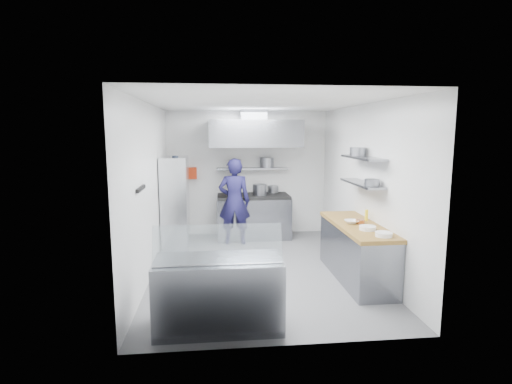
{
  "coord_description": "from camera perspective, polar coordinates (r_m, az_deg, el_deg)",
  "views": [
    {
      "loc": [
        -0.75,
        -6.54,
        2.33
      ],
      "look_at": [
        0.0,
        0.6,
        1.25
      ],
      "focal_mm": 28.0,
      "sensor_mm": 36.0,
      "label": 1
    }
  ],
  "objects": [
    {
      "name": "over_range_shelf",
      "position": [
        8.96,
        -0.53,
        3.37
      ],
      "size": [
        1.6,
        0.3,
        0.04
      ],
      "primitive_type": "cube",
      "color": "gray",
      "rests_on": "wall_back"
    },
    {
      "name": "display_case",
      "position": [
        4.92,
        -5.35,
        -14.25
      ],
      "size": [
        1.5,
        0.7,
        0.85
      ],
      "primitive_type": "cube",
      "color": "gray",
      "rests_on": "floor"
    },
    {
      "name": "copper_pan",
      "position": [
        6.54,
        14.64,
        -4.1
      ],
      "size": [
        0.14,
        0.14,
        0.06
      ],
      "primitive_type": "cylinder",
      "color": "#BA6734",
      "rests_on": "prep_counter_top"
    },
    {
      "name": "shelf_pot_b",
      "position": [
        9.03,
        1.57,
        4.23
      ],
      "size": [
        0.31,
        0.31,
        0.22
      ],
      "primitive_type": "cylinder",
      "color": "slate",
      "rests_on": "over_range_shelf"
    },
    {
      "name": "extractor_hood",
      "position": [
        8.51,
        -0.27,
        8.35
      ],
      "size": [
        1.9,
        1.15,
        0.55
      ],
      "primitive_type": "cube",
      "color": "gray",
      "rests_on": "wall_back"
    },
    {
      "name": "wall_back",
      "position": [
        9.12,
        -1.26,
        2.7
      ],
      "size": [
        3.6,
        2.8,
        0.02
      ],
      "primitive_type": "cube",
      "rotation": [
        1.57,
        0.0,
        0.0
      ],
      "color": "white",
      "rests_on": "floor"
    },
    {
      "name": "wire_rack",
      "position": [
        8.1,
        -11.44,
        -1.61
      ],
      "size": [
        0.5,
        0.9,
        1.85
      ],
      "primitive_type": "cube",
      "color": "silver",
      "rests_on": "floor"
    },
    {
      "name": "gas_range",
      "position": [
        8.88,
        -0.38,
        -3.66
      ],
      "size": [
        1.6,
        0.8,
        0.9
      ],
      "primitive_type": "cube",
      "color": "gray",
      "rests_on": "floor"
    },
    {
      "name": "wall_shelf_lower",
      "position": [
        6.74,
        14.85,
        1.19
      ],
      "size": [
        0.3,
        1.3,
        0.04
      ],
      "primitive_type": "cube",
      "color": "gray",
      "rests_on": "wall_right"
    },
    {
      "name": "ceiling",
      "position": [
        6.6,
        0.56,
        12.64
      ],
      "size": [
        5.0,
        5.0,
        0.0
      ],
      "primitive_type": "plane",
      "rotation": [
        3.14,
        0.0,
        0.0
      ],
      "color": "silver",
      "rests_on": "wall_back"
    },
    {
      "name": "rack_bin_a",
      "position": [
        7.85,
        -11.6,
        -2.87
      ],
      "size": [
        0.15,
        0.19,
        0.17
      ],
      "primitive_type": "cube",
      "color": "white",
      "rests_on": "wire_rack"
    },
    {
      "name": "display_glass",
      "position": [
        4.6,
        -5.44,
        -7.4
      ],
      "size": [
        1.47,
        0.19,
        0.42
      ],
      "primitive_type": "cube",
      "rotation": [
        -0.38,
        0.0,
        0.0
      ],
      "color": "silver",
      "rests_on": "display_case"
    },
    {
      "name": "shelf_pot_c",
      "position": [
        6.34,
        16.24,
        1.33
      ],
      "size": [
        0.23,
        0.23,
        0.1
      ],
      "primitive_type": "cylinder",
      "color": "slate",
      "rests_on": "wall_shelf_lower"
    },
    {
      "name": "floor",
      "position": [
        6.98,
        0.53,
        -10.94
      ],
      "size": [
        5.0,
        5.0,
        0.0
      ],
      "primitive_type": "plane",
      "color": "#4D4D50",
      "rests_on": "ground"
    },
    {
      "name": "stock_pot_mid",
      "position": [
        8.73,
        0.52,
        0.32
      ],
      "size": [
        0.3,
        0.3,
        0.24
      ],
      "primitive_type": "cylinder",
      "color": "slate",
      "rests_on": "cooktop"
    },
    {
      "name": "plate_stack_a",
      "position": [
        5.82,
        17.79,
        -5.78
      ],
      "size": [
        0.23,
        0.23,
        0.06
      ],
      "primitive_type": "cylinder",
      "color": "white",
      "rests_on": "prep_counter_top"
    },
    {
      "name": "plate_stack_b",
      "position": [
        6.13,
        15.65,
        -4.97
      ],
      "size": [
        0.24,
        0.24,
        0.06
      ],
      "primitive_type": "cylinder",
      "color": "white",
      "rests_on": "prep_counter_top"
    },
    {
      "name": "hood_duct",
      "position": [
        8.74,
        -0.42,
        10.85
      ],
      "size": [
        0.55,
        0.55,
        0.24
      ],
      "primitive_type": "cube",
      "color": "slate",
      "rests_on": "extractor_hood"
    },
    {
      "name": "prep_counter_top",
      "position": [
        6.51,
        14.25,
        -4.67
      ],
      "size": [
        0.65,
        2.04,
        0.06
      ],
      "primitive_type": "cube",
      "color": "olive",
      "rests_on": "prep_counter_base"
    },
    {
      "name": "knife_strip",
      "position": [
        5.78,
        -16.13,
        0.46
      ],
      "size": [
        0.04,
        0.55,
        0.05
      ],
      "primitive_type": "cube",
      "color": "black",
      "rests_on": "wall_left"
    },
    {
      "name": "red_firebox",
      "position": [
        9.04,
        -9.15,
        2.67
      ],
      "size": [
        0.22,
        0.1,
        0.26
      ],
      "primitive_type": "cube",
      "color": "red",
      "rests_on": "wall_back"
    },
    {
      "name": "wall_right",
      "position": [
        7.08,
        15.17,
        0.71
      ],
      "size": [
        2.8,
        5.0,
        0.02
      ],
      "primitive_type": "cube",
      "rotation": [
        1.57,
        0.0,
        -1.57
      ],
      "color": "white",
      "rests_on": "floor"
    },
    {
      "name": "stock_pot_left",
      "position": [
        9.14,
        -2.98,
        0.56
      ],
      "size": [
        0.28,
        0.28,
        0.2
      ],
      "primitive_type": "cylinder",
      "color": "slate",
      "rests_on": "cooktop"
    },
    {
      "name": "prep_counter_base",
      "position": [
        6.63,
        14.11,
        -8.46
      ],
      "size": [
        0.62,
        2.0,
        0.84
      ],
      "primitive_type": "cube",
      "color": "gray",
      "rests_on": "floor"
    },
    {
      "name": "stock_pot_right",
      "position": [
        9.12,
        2.44,
        0.42
      ],
      "size": [
        0.25,
        0.25,
        0.16
      ],
      "primitive_type": "cylinder",
      "color": "slate",
      "rests_on": "cooktop"
    },
    {
      "name": "wall_left",
      "position": [
        6.69,
        -14.96,
        0.27
      ],
      "size": [
        2.8,
        5.0,
        0.02
      ],
      "primitive_type": "cube",
      "rotation": [
        1.57,
        0.0,
        1.57
      ],
      "color": "white",
      "rests_on": "floor"
    },
    {
      "name": "wall_front",
      "position": [
        4.21,
        4.45,
        -4.23
      ],
      "size": [
        3.6,
        2.8,
        0.02
      ],
      "primitive_type": "cube",
      "rotation": [
        -1.57,
        0.0,
        0.0
      ],
      "color": "white",
      "rests_on": "floor"
    },
    {
      "name": "shelf_pot_d",
      "position": [
        6.91,
        14.32,
        5.63
      ],
      "size": [
        0.26,
        0.26,
        0.14
      ],
      "primitive_type": "cylinder",
      "color": "slate",
      "rests_on": "wall_shelf_upper"
    },
    {
      "name": "chef",
      "position": [
        8.3,
        -3.11,
        -1.37
      ],
      "size": [
        0.7,
        0.49,
        1.8
      ],
      "primitive_type": "imported",
      "rotation": [
        0.0,
        0.0,
        3.05
      ],
      "color": "#15133B",
      "rests_on": "floor"
    },
    {
      "name": "mixing_bowl",
      "position": [
        6.51,
        13.5,
        -4.15
      ],
      "size": [
        0.23,
        0.23,
        0.05
      ],
      "primitive_type": "imported",
      "rotation": [
        0.0,
        0.0,
        0.05
      ],
      "color": "white",
      "rests_on": "prep_counter_top"
    },
    {
      "name": "cooktop",
      "position": [
        8.79,
        -0.38,
        -0.6
      ],
      "size": [
        1.57,
        0.78,
        0.06
      ],
      "primitive_type": "cube",
      "color": "black",
      "rests_on": "gas_range"
    },
    {
      "name": "wall_shelf_upper",
      "position": [
        6.7,
        14.98,
        4.75
      ],
      "size": [
        0.3,
        1.3,
        0.04
      ],
      "primitive_type": "cube",
      "color": "gray",
      "rests_on": "wall_right"
    },
    {
      "name": "shelf_pot_a",
      "position": [
        9.0,
        -3.04,
        4.08
      ],
      "size": [
        0.27,
        0.27,
        0.18
      ],
      "primitive_type": "cylinder",
      "color": "slate",
      "rests_on": "over_range_shelf"
    },
    {
      "name": "rack_bin_b",
      "position": [
        8.03,
        -11.52,
        1.01
      ],
      "size": [
        0.15,
        0.19,
        0.17
      ],
      "primitive_type": "cube",
      "color": "yellow",
      "rests_on": "wire_rack"
    },
    {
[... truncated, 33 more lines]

